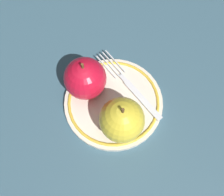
# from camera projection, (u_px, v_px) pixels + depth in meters

# --- Properties ---
(ground_plane) EXTENTS (2.00, 2.00, 0.00)m
(ground_plane) POSITION_uv_depth(u_px,v_px,m) (120.00, 108.00, 0.50)
(ground_plane) COLOR #375767
(plate) EXTENTS (0.20, 0.20, 0.01)m
(plate) POSITION_uv_depth(u_px,v_px,m) (112.00, 103.00, 0.50)
(plate) COLOR beige
(plate) RESTS_ON ground_plane
(apple_red_whole) EXTENTS (0.08, 0.08, 0.09)m
(apple_red_whole) POSITION_uv_depth(u_px,v_px,m) (122.00, 120.00, 0.43)
(apple_red_whole) COLOR gold
(apple_red_whole) RESTS_ON plate
(apple_second_whole) EXTENTS (0.08, 0.08, 0.09)m
(apple_second_whole) POSITION_uv_depth(u_px,v_px,m) (85.00, 78.00, 0.47)
(apple_second_whole) COLOR red
(apple_second_whole) RESTS_ON plate
(fork) EXTENTS (0.06, 0.19, 0.00)m
(fork) POSITION_uv_depth(u_px,v_px,m) (131.00, 86.00, 0.50)
(fork) COLOR silver
(fork) RESTS_ON plate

